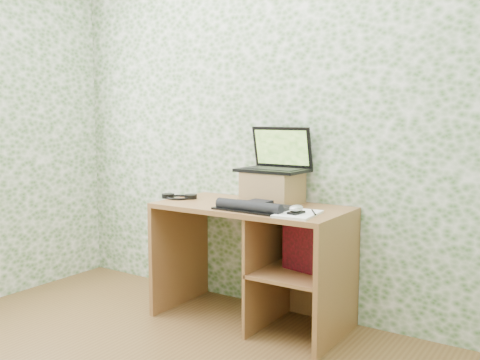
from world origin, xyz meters
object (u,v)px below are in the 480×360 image
Objects in this scene: laptop at (276,161)px; keyboard at (254,207)px; desk at (264,248)px; riser at (273,187)px; notepad at (298,214)px.

laptop is 0.91× the size of keyboard.
desk is 3.59× the size of riser.
laptop reaches higher than keyboard.
laptop reaches higher than desk.
riser is 1.14× the size of notepad.
riser reaches higher than desk.
notepad is (0.33, -0.29, -0.09)m from riser.
laptop is 0.42m from keyboard.
keyboard reaches higher than desk.
laptop is 1.48× the size of notepad.
notepad is at bearing 4.29° from keyboard.
laptop is 0.54m from notepad.
riser is 0.17m from laptop.
desk is 0.45m from notepad.
laptop reaches higher than riser.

